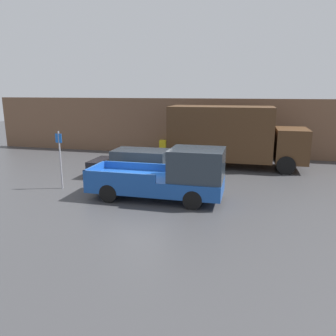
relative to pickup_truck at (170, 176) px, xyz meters
The scene contains 7 objects.
ground_plane 1.94m from the pickup_truck, 160.51° to the left, with size 60.00×60.00×0.00m, color #3D3D3F.
building_wall 9.79m from the pickup_truck, 99.33° to the left, with size 28.00×0.15×3.78m.
pickup_truck is the anchor object (origin of this frame).
car 3.71m from the pickup_truck, 128.56° to the left, with size 4.83×1.86×1.44m.
delivery_truck 6.93m from the pickup_truck, 73.86° to the left, with size 7.54×2.54×3.42m.
parking_sign 5.10m from the pickup_truck, behind, with size 0.30×0.07×2.57m.
newspaper_box 9.71m from the pickup_truck, 106.58° to the left, with size 0.45×0.40×0.97m.
Camera 1 is at (4.52, -12.73, 4.28)m, focal length 35.00 mm.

